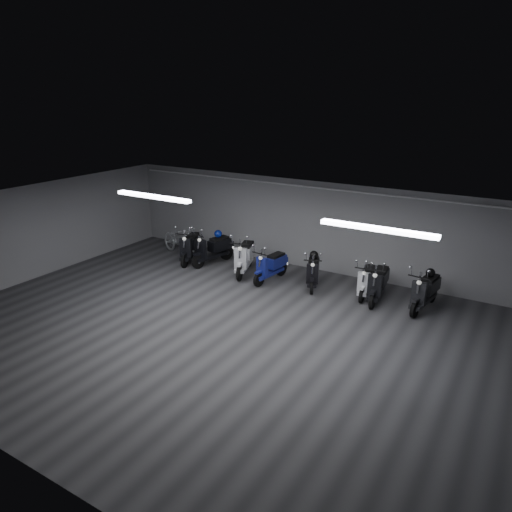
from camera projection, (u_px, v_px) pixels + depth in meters
The scene contains 20 objects.
floor at pixel (228, 334), 11.14m from camera, with size 14.00×10.00×0.01m, color #353537.
ceiling at pixel (226, 217), 10.22m from camera, with size 14.00×10.00×0.01m, color gray.
back_wall at pixel (319, 227), 14.73m from camera, with size 14.00×0.01×2.80m, color gray.
front_wall at pixel (23, 392), 6.63m from camera, with size 14.00×0.01×2.80m, color gray.
left_wall at pixel (31, 233), 14.11m from camera, with size 0.01×10.00×2.80m, color gray.
fluor_strip_left at pixel (153, 197), 12.52m from camera, with size 2.40×0.18×0.08m, color white.
fluor_strip_right at pixel (378, 229), 9.59m from camera, with size 2.40×0.18×0.08m, color white.
conduit at pixel (320, 188), 14.26m from camera, with size 0.05×0.05×13.60m, color white.
scooter_0 at pixel (190, 242), 15.69m from camera, with size 0.61×1.83×1.36m, color black, non-canonical shape.
scooter_1 at pixel (212, 244), 15.46m from camera, with size 0.61×1.82×1.36m, color black, non-canonical shape.
scooter_2 at pixel (244, 251), 14.65m from camera, with size 0.63×1.90×1.41m, color silver, non-canonical shape.
scooter_4 at pixel (271, 261), 14.06m from camera, with size 0.56×1.67×1.24m, color navy, non-canonical shape.
scooter_5 at pixel (313, 267), 13.65m from camera, with size 0.55×1.64×1.22m, color black, non-canonical shape.
scooter_6 at pixel (367, 275), 13.06m from camera, with size 0.53×1.60×1.19m, color white, non-canonical shape.
scooter_8 at pixel (379, 278), 12.72m from camera, with size 0.59×1.76×1.31m, color black, non-canonical shape.
scooter_9 at pixel (426, 286), 12.18m from camera, with size 0.60×1.79×1.33m, color black, non-canonical shape.
bicycle at pixel (179, 238), 16.35m from camera, with size 0.67×1.90×1.23m, color silver.
helmet_0 at pixel (430, 273), 12.27m from camera, with size 0.24×0.24×0.24m, color black.
helmet_1 at pixel (314, 255), 13.77m from camera, with size 0.26×0.26×0.26m, color black.
helmet_2 at pixel (218, 234), 15.53m from camera, with size 0.26×0.26×0.26m, color navy.
Camera 1 is at (5.70, -8.17, 5.35)m, focal length 33.58 mm.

